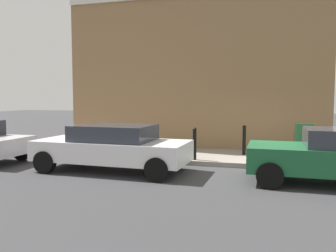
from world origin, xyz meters
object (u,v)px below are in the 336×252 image
at_px(car_green, 336,156).
at_px(car_white, 112,147).
at_px(utility_cabinet, 304,142).
at_px(bollard_far_kerb, 195,143).
at_px(bollard_near_cabinet, 244,139).

distance_m(car_green, car_white, 5.97).
distance_m(utility_cabinet, bollard_far_kerb, 3.68).
xyz_separation_m(utility_cabinet, bollard_near_cabinet, (0.10, 1.94, 0.02)).
bearing_deg(bollard_far_kerb, car_green, -113.27).
bearing_deg(car_green, utility_cabinet, -81.16).
bearing_deg(bollard_near_cabinet, bollard_far_kerb, 134.71).
bearing_deg(utility_cabinet, bollard_far_kerb, 111.67).
bearing_deg(car_white, utility_cabinet, -149.72).
xyz_separation_m(car_green, car_white, (-0.00, 5.97, -0.00)).
bearing_deg(car_white, bollard_near_cabinet, -137.31).
xyz_separation_m(bollard_near_cabinet, bollard_far_kerb, (-1.46, 1.47, 0.00)).
xyz_separation_m(car_green, bollard_far_kerb, (1.66, 3.86, -0.02)).
bearing_deg(car_green, car_white, 0.46).
bearing_deg(bollard_near_cabinet, car_green, -142.53).
bearing_deg(car_green, bollard_far_kerb, -22.82).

